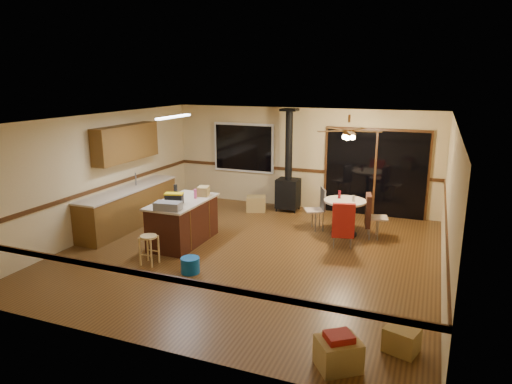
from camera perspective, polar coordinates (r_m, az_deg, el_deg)
The scene contains 35 objects.
floor at distance 9.05m, azimuth -0.70°, elevation -7.51°, with size 7.00×7.00×0.00m, color #513316.
ceiling at distance 8.45m, azimuth -0.76°, elevation 9.11°, with size 7.00×7.00×0.00m, color silver.
wall_back at distance 11.91m, azimuth 5.67°, elevation 4.19°, with size 7.00×7.00×0.00m, color #CCB581.
wall_front at distance 5.72m, azimuth -14.21°, elevation -7.19°, with size 7.00×7.00×0.00m, color #CCB581.
wall_left at distance 10.47m, azimuth -18.77°, elevation 2.13°, with size 7.00×7.00×0.00m, color #CCB581.
wall_right at distance 8.06m, azimuth 23.00°, elevation -1.67°, with size 7.00×7.00×0.00m, color #CCB581.
chair_rail at distance 8.73m, azimuth -0.72°, elevation -1.40°, with size 7.00×7.00×0.08m, color #412410, non-canonical shape.
window at distance 12.35m, azimuth -1.56°, elevation 5.55°, with size 1.72×0.10×1.32m, color black.
sliding_door at distance 11.54m, azimuth 14.68°, elevation 2.22°, with size 2.52×0.10×2.10m, color black.
lower_cabinets at distance 10.86m, azimuth -15.52°, elevation -1.94°, with size 0.60×3.00×0.86m, color brown.
countertop at distance 10.75m, azimuth -15.67°, elevation 0.37°, with size 0.64×3.04×0.04m, color #C3B198.
upper_cabinets at distance 10.80m, azimuth -15.93°, elevation 5.93°, with size 0.35×2.00×0.80m, color brown.
kitchen_island at distance 9.54m, azimuth -9.10°, elevation -3.67°, with size 0.88×1.68×0.90m.
wood_stove at distance 11.65m, azimuth 4.05°, elevation 1.14°, with size 0.55×0.50×2.52m.
ceiling_fan at distance 9.71m, azimuth 11.49°, elevation 7.19°, with size 0.24×0.24×0.55m.
fluorescent_strip at distance 9.54m, azimuth -10.25°, elevation 9.22°, with size 0.10×1.20×0.04m, color white.
toolbox_grey at distance 8.79m, azimuth -10.95°, elevation -1.73°, with size 0.50×0.28×0.15m, color slate.
toolbox_black at distance 9.19m, azimuth -10.19°, elevation -0.88°, with size 0.35×0.18×0.19m, color black.
toolbox_yellow_lid at distance 9.16m, azimuth -10.22°, elevation -0.21°, with size 0.36×0.19×0.03m, color gold.
box_on_island at distance 9.73m, azimuth -6.59°, elevation 0.11°, with size 0.22×0.29×0.20m, color olive.
bottle_dark at distance 9.68m, azimuth -10.02°, elevation 0.15°, with size 0.08×0.08×0.27m, color black.
bottle_pink at distance 9.53m, azimuth -7.60°, elevation -0.22°, with size 0.06×0.06×0.20m, color #D84C8C.
bottle_white at distance 9.83m, azimuth -7.13°, elevation 0.18°, with size 0.06×0.06×0.18m, color white.
bar_stool at distance 8.62m, azimuth -13.19°, elevation -7.07°, with size 0.30×0.30×0.56m, color tan.
blue_bucket at distance 8.18m, azimuth -8.22°, elevation -9.05°, with size 0.33×0.33×0.28m, color #0B4FA1.
dining_table at distance 10.05m, azimuth 11.03°, elevation -2.36°, with size 0.91×0.91×0.78m.
glass_red at distance 10.08m, azimuth 10.38°, elevation -0.31°, with size 0.06×0.06×0.17m, color #590C14.
glass_cream at distance 9.89m, azimuth 12.08°, elevation -0.79°, with size 0.06×0.06×0.13m, color beige.
chair_left at distance 10.29m, azimuth 7.88°, elevation -1.51°, with size 0.54×0.54×0.51m.
chair_near at distance 9.18m, azimuth 10.87°, elevation -3.52°, with size 0.51×0.54×0.70m.
chair_right at distance 9.97m, azimuth 14.00°, elevation -2.27°, with size 0.53×0.50×0.70m.
box_under_window at distance 11.70m, azimuth 0.00°, elevation -1.47°, with size 0.48×0.39×0.39m, color olive.
box_corner_a at distance 5.76m, azimuth 10.24°, elevation -19.30°, with size 0.48×0.40×0.37m, color olive.
box_corner_b at distance 6.25m, azimuth 17.74°, elevation -17.17°, with size 0.39×0.34×0.32m, color olive.
box_small_red at distance 5.64m, azimuth 10.34°, elevation -17.39°, with size 0.31×0.26×0.08m, color maroon.
Camera 1 is at (3.19, -7.79, 3.33)m, focal length 32.00 mm.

